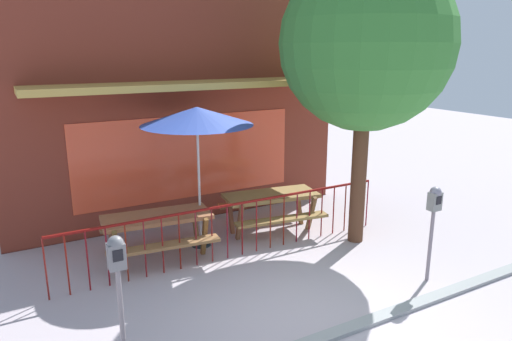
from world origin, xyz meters
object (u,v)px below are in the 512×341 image
object	(u,v)px
picnic_table_right	(271,202)
street_tree	(366,45)
parking_meter_near	(434,209)
patio_umbrella	(197,117)
picnic_table_left	(157,224)
parking_meter_far	(117,268)

from	to	relation	value
picnic_table_right	street_tree	bearing A→B (deg)	-45.08
parking_meter_near	patio_umbrella	bearing A→B (deg)	130.81
picnic_table_left	parking_meter_near	distance (m)	4.44
street_tree	picnic_table_left	bearing A→B (deg)	162.83
parking_meter_near	street_tree	bearing A→B (deg)	87.78
picnic_table_left	street_tree	world-z (taller)	street_tree
street_tree	patio_umbrella	bearing A→B (deg)	155.29
picnic_table_left	parking_meter_near	world-z (taller)	parking_meter_near
patio_umbrella	street_tree	bearing A→B (deg)	-24.71
picnic_table_left	parking_meter_near	size ratio (longest dim) A/B	1.28
picnic_table_left	street_tree	distance (m)	4.67
picnic_table_left	patio_umbrella	world-z (taller)	patio_umbrella
parking_meter_far	street_tree	distance (m)	5.45
picnic_table_left	parking_meter_near	bearing A→B (deg)	-39.74
patio_umbrella	street_tree	distance (m)	3.12
street_tree	picnic_table_right	bearing A→B (deg)	134.92
patio_umbrella	street_tree	world-z (taller)	street_tree
picnic_table_left	street_tree	bearing A→B (deg)	-17.17
patio_umbrella	parking_meter_far	world-z (taller)	patio_umbrella
picnic_table_left	picnic_table_right	xyz separation A→B (m)	(2.30, 0.09, 0.00)
parking_meter_near	parking_meter_far	distance (m)	4.62
parking_meter_far	street_tree	xyz separation A→B (m)	(4.68, 1.56, 2.32)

